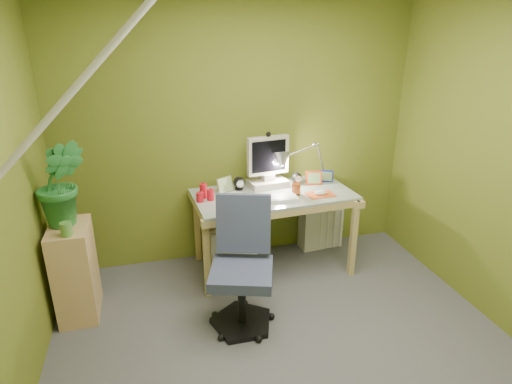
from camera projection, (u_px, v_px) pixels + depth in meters
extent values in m
cube|color=#535359|center=(294.00, 366.00, 2.81)|extent=(3.20, 3.20, 0.01)
cube|color=olive|center=(239.00, 132.00, 3.82)|extent=(3.20, 0.01, 2.40)
cube|color=white|center=(96.00, 82.00, 1.91)|extent=(1.10, 3.20, 1.10)
cube|color=white|center=(269.00, 199.00, 3.56)|extent=(0.49, 0.19, 0.02)
cube|color=#D55821|center=(320.00, 194.00, 3.67)|extent=(0.24, 0.17, 0.01)
ellipsoid|color=white|center=(320.00, 193.00, 3.66)|extent=(0.13, 0.09, 0.04)
cylinder|color=#913C15|center=(296.00, 189.00, 3.66)|extent=(0.09, 0.09, 0.10)
cube|color=red|center=(314.00, 178.00, 3.89)|extent=(0.15, 0.05, 0.13)
cube|color=navy|center=(326.00, 176.00, 3.96)|extent=(0.12, 0.07, 0.11)
cube|color=#A2B97F|center=(225.00, 185.00, 3.72)|extent=(0.14, 0.09, 0.13)
cube|color=tan|center=(75.00, 271.00, 3.20)|extent=(0.27, 0.42, 0.74)
imported|color=#297B33|center=(61.00, 183.00, 3.00)|extent=(0.36, 0.30, 0.63)
cylinder|color=#56903C|center=(66.00, 229.00, 2.92)|extent=(0.08, 0.08, 0.10)
cube|color=silver|center=(320.00, 227.00, 4.27)|extent=(0.43, 0.21, 0.42)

